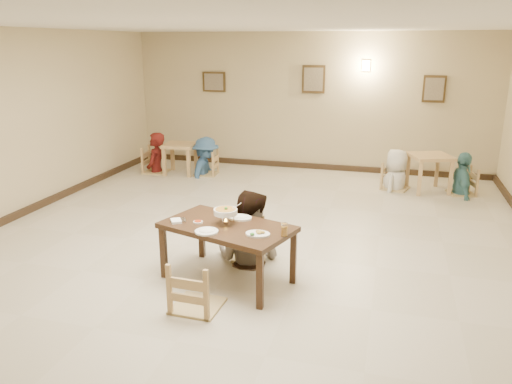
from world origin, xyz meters
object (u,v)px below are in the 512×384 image
(chair_near, at_px, (196,262))
(bg_chair_lr, at_px, (205,152))
(bg_chair_ll, at_px, (155,148))
(bg_table_left, at_px, (180,150))
(bg_chair_rr, at_px, (464,169))
(main_table, at_px, (227,231))
(bg_chair_rl, at_px, (397,164))
(bg_diner_a, at_px, (154,133))
(bg_table_right, at_px, (430,162))
(bg_diner_c, at_px, (398,149))
(curry_warmer, at_px, (226,212))
(drink_glass, at_px, (284,230))
(chair_far, at_px, (249,223))
(main_diner, at_px, (248,190))
(bg_diner_b, at_px, (205,137))
(bg_diner_d, at_px, (466,152))

(chair_near, xyz_separation_m, bg_chair_lr, (-1.97, 5.38, -0.03))
(bg_chair_ll, bearing_deg, bg_table_left, -90.45)
(bg_table_left, bearing_deg, bg_chair_rr, -0.13)
(main_table, relative_size, bg_chair_rl, 1.68)
(bg_chair_lr, bearing_deg, bg_diner_a, -88.73)
(chair_near, bearing_deg, main_table, -96.79)
(bg_table_right, bearing_deg, bg_diner_c, -177.92)
(bg_table_left, height_order, bg_diner_a, bg_diner_a)
(bg_table_right, xyz_separation_m, bg_chair_ll, (-5.72, -0.08, -0.04))
(bg_table_right, bearing_deg, curry_warmer, -118.98)
(bg_chair_lr, bearing_deg, drink_glass, 25.33)
(curry_warmer, height_order, bg_table_right, curry_warmer)
(bg_table_right, distance_m, bg_chair_ll, 5.72)
(chair_far, bearing_deg, bg_table_right, 43.81)
(main_diner, distance_m, bg_diner_a, 5.12)
(chair_far, height_order, bg_table_left, chair_far)
(main_table, xyz_separation_m, bg_chair_rr, (3.12, 4.59, -0.14))
(bg_diner_b, bearing_deg, main_diner, -152.15)
(drink_glass, bearing_deg, bg_diner_a, 129.81)
(curry_warmer, distance_m, bg_chair_lr, 5.08)
(bg_chair_rl, distance_m, bg_diner_b, 4.00)
(main_table, height_order, bg_chair_lr, bg_chair_lr)
(main_table, relative_size, bg_diner_c, 1.07)
(bg_table_left, relative_size, bg_diner_a, 0.41)
(bg_diner_b, relative_size, bg_diner_c, 1.04)
(bg_table_left, distance_m, bg_table_right, 5.16)
(bg_chair_lr, relative_size, bg_diner_b, 0.62)
(bg_chair_lr, relative_size, bg_diner_c, 0.64)
(bg_diner_a, bearing_deg, main_table, 28.94)
(main_table, bearing_deg, bg_table_right, 79.13)
(bg_table_left, bearing_deg, main_table, -60.14)
(curry_warmer, relative_size, bg_chair_rl, 0.31)
(bg_chair_rl, height_order, bg_diner_b, bg_diner_b)
(drink_glass, bearing_deg, bg_diner_c, 75.98)
(bg_table_left, bearing_deg, drink_glass, -54.77)
(main_table, bearing_deg, curry_warmer, 147.16)
(main_table, height_order, bg_diner_d, bg_diner_d)
(drink_glass, height_order, bg_chair_lr, bg_chair_lr)
(chair_near, xyz_separation_m, bg_table_right, (2.63, 5.34, 0.04))
(chair_near, height_order, bg_diner_b, bg_diner_b)
(bg_chair_rl, bearing_deg, bg_chair_rr, -74.22)
(chair_far, height_order, bg_chair_rl, bg_chair_rl)
(bg_table_right, distance_m, bg_diner_d, 0.65)
(main_diner, relative_size, bg_diner_b, 1.16)
(chair_near, xyz_separation_m, curry_warmer, (0.08, 0.75, 0.32))
(main_diner, relative_size, bg_chair_lr, 1.88)
(main_diner, xyz_separation_m, bg_diner_d, (3.04, 3.96, -0.15))
(bg_chair_rr, bearing_deg, bg_diner_d, 166.74)
(bg_chair_rl, xyz_separation_m, bg_chair_rr, (1.21, -0.02, -0.02))
(bg_table_left, height_order, bg_chair_ll, bg_chair_ll)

